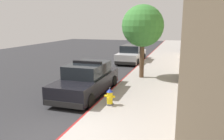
{
  "coord_description": "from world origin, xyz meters",
  "views": [
    {
      "loc": [
        3.3,
        -5.61,
        3.51
      ],
      "look_at": [
        -0.28,
        5.77,
        1.0
      ],
      "focal_mm": 35.99,
      "sensor_mm": 36.0,
      "label": 1
    }
  ],
  "objects": [
    {
      "name": "police_cruiser",
      "position": [
        -1.11,
        4.31,
        0.74
      ],
      "size": [
        1.94,
        4.84,
        1.68
      ],
      "color": "black",
      "rests_on": "ground"
    },
    {
      "name": "curb_painted_edge",
      "position": [
        -0.04,
        10.0,
        0.08
      ],
      "size": [
        0.08,
        60.0,
        0.16
      ],
      "primitive_type": "cube",
      "color": "maroon",
      "rests_on": "ground"
    },
    {
      "name": "ground_plane",
      "position": [
        -4.37,
        10.0,
        -0.1
      ],
      "size": [
        31.77,
        60.0,
        0.2
      ],
      "primitive_type": "cube",
      "color": "#2B2B2D"
    },
    {
      "name": "street_tree",
      "position": [
        0.94,
        8.03,
        3.32
      ],
      "size": [
        2.52,
        2.52,
        4.44
      ],
      "color": "brown",
      "rests_on": "sidewalk_pavement"
    },
    {
      "name": "fire_hydrant",
      "position": [
        0.55,
        2.8,
        0.51
      ],
      "size": [
        0.44,
        0.4,
        0.76
      ],
      "color": "#4C4C51",
      "rests_on": "sidewalk_pavement"
    },
    {
      "name": "sidewalk_pavement",
      "position": [
        1.63,
        10.0,
        0.08
      ],
      "size": [
        3.26,
        60.0,
        0.16
      ],
      "primitive_type": "cube",
      "color": "gray",
      "rests_on": "ground"
    },
    {
      "name": "parked_car_silver_ahead",
      "position": [
        -1.06,
        14.14,
        0.74
      ],
      "size": [
        1.94,
        4.84,
        1.56
      ],
      "color": "#B2B5BA",
      "rests_on": "ground"
    }
  ]
}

